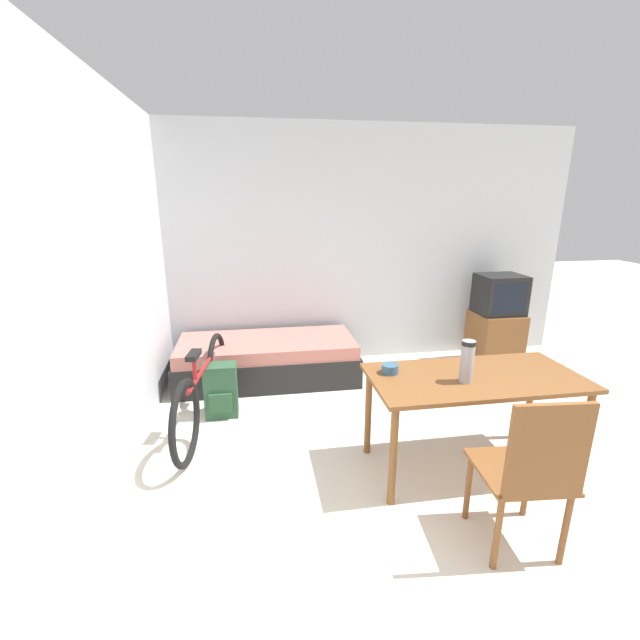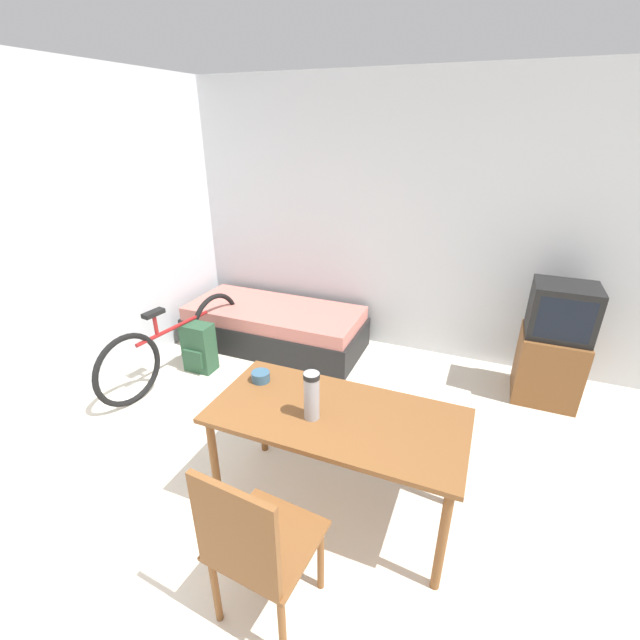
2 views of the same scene
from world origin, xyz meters
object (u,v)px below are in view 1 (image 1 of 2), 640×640
at_px(backpack, 221,391).
at_px(thermos_flask, 467,360).
at_px(daybed, 267,360).
at_px(dining_table, 474,386).
at_px(tv, 496,322).
at_px(wooden_chair, 532,469).
at_px(bicycle, 203,390).
at_px(mate_bowl, 390,369).

bearing_deg(backpack, thermos_flask, -33.99).
relative_size(daybed, dining_table, 1.30).
distance_m(tv, wooden_chair, 3.00).
xyz_separation_m(bicycle, backpack, (0.13, 0.15, -0.09)).
bearing_deg(wooden_chair, thermos_flask, 91.93).
relative_size(thermos_flask, mate_bowl, 2.47).
relative_size(daybed, wooden_chair, 1.94).
bearing_deg(tv, backpack, -165.76).
relative_size(dining_table, backpack, 2.98).
bearing_deg(wooden_chair, bicycle, 137.37).
bearing_deg(daybed, tv, 1.06).
xyz_separation_m(tv, thermos_flask, (-1.42, -1.94, 0.38)).
xyz_separation_m(wooden_chair, thermos_flask, (-0.02, 0.72, 0.34)).
xyz_separation_m(wooden_chair, bicycle, (-1.86, 1.71, -0.21)).
xyz_separation_m(daybed, mate_bowl, (0.80, -1.67, 0.54)).
bearing_deg(tv, wooden_chair, -117.63).
bearing_deg(mate_bowl, bicycle, 150.72).
height_order(tv, bicycle, tv).
height_order(wooden_chair, thermos_flask, thermos_flask).
xyz_separation_m(daybed, thermos_flask, (1.26, -1.89, 0.66)).
relative_size(bicycle, backpack, 3.47).
xyz_separation_m(bicycle, thermos_flask, (1.84, -1.00, 0.55)).
height_order(bicycle, mate_bowl, mate_bowl).
height_order(dining_table, backpack, dining_table).
bearing_deg(thermos_flask, daybed, 123.64).
xyz_separation_m(dining_table, mate_bowl, (-0.58, 0.14, 0.11)).
distance_m(dining_table, bicycle, 2.18).
xyz_separation_m(dining_table, wooden_chair, (-0.10, -0.80, -0.09)).
distance_m(daybed, bicycle, 1.07).
bearing_deg(wooden_chair, dining_table, 83.12).
bearing_deg(mate_bowl, dining_table, -13.48).
bearing_deg(wooden_chair, mate_bowl, 117.03).
height_order(daybed, mate_bowl, mate_bowl).
distance_m(wooden_chair, bicycle, 2.54).
relative_size(bicycle, mate_bowl, 14.52).
bearing_deg(bicycle, mate_bowl, -29.28).
bearing_deg(mate_bowl, backpack, 143.39).
bearing_deg(thermos_flask, dining_table, 34.44).
xyz_separation_m(daybed, backpack, (-0.45, -0.74, 0.02)).
bearing_deg(thermos_flask, backpack, 146.01).
distance_m(bicycle, mate_bowl, 1.64).
relative_size(tv, dining_table, 0.72).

